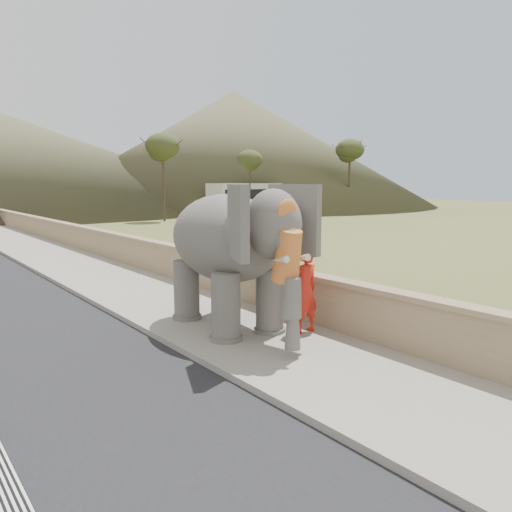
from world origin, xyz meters
The scene contains 10 objects.
ground centered at (0.00, 0.00, 0.00)m, with size 160.00×160.00×0.00m, color olive.
walkway centered at (0.00, 10.00, 0.07)m, with size 3.00×120.00×0.15m, color #9E9687.
parapet centered at (1.65, 10.00, 0.55)m, with size 0.30×120.00×1.10m, color tan.
cow centered at (10.32, 13.88, 0.59)m, with size 0.64×1.40×1.18m, color brown.
distant_car centered at (19.56, 35.62, 0.72)m, with size 1.70×4.23×1.44m, color #AAABB1.
bus_white centered at (24.70, 32.01, 1.55)m, with size 2.50×11.00×3.10m, color silver.
bus_orange centered at (28.50, 32.79, 1.55)m, with size 2.50×11.00×3.10m, color gold.
hill_right centered at (36.00, 52.00, 8.00)m, with size 56.00×56.00×16.00m, color brown.
elephant_and_man centered at (0.02, 0.62, 1.60)m, with size 2.45×4.18×2.91m.
trees centered at (3.62, 27.08, 3.90)m, with size 49.36×44.64×8.95m.
Camera 1 is at (-5.73, -7.92, 3.14)m, focal length 35.00 mm.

